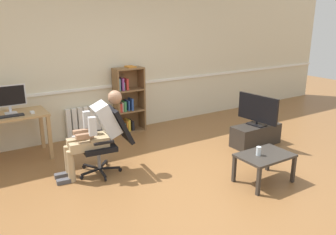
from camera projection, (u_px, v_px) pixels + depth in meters
ground_plane at (192, 182)px, 4.75m from camera, size 18.00×18.00×0.00m
back_wall at (111, 63)px, 6.50m from camera, size 12.00×0.13×2.70m
computer_desk at (9, 122)px, 5.30m from camera, size 1.12×0.63×0.76m
imac_monitor at (9, 97)px, 5.28m from camera, size 0.51×0.14×0.44m
keyboard at (9, 116)px, 5.14m from camera, size 0.42×0.12×0.02m
computer_mouse at (32, 112)px, 5.33m from camera, size 0.06×0.10×0.03m
bookshelf at (127, 102)px, 6.66m from camera, size 0.58×0.29×1.30m
radiator at (86, 122)px, 6.41m from camera, size 0.75×0.08×0.60m
office_chair at (108, 138)px, 4.94m from camera, size 0.84×0.62×0.97m
person_seated at (95, 131)px, 4.83m from camera, size 1.02×0.42×1.21m
tv_stand at (256, 135)px, 6.07m from camera, size 0.91×0.37×0.37m
tv_screen at (258, 110)px, 5.94m from camera, size 0.23×0.81×0.54m
coffee_table at (265, 158)px, 4.66m from camera, size 0.74×0.51×0.41m
drinking_glass at (259, 151)px, 4.60m from camera, size 0.07×0.07×0.12m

